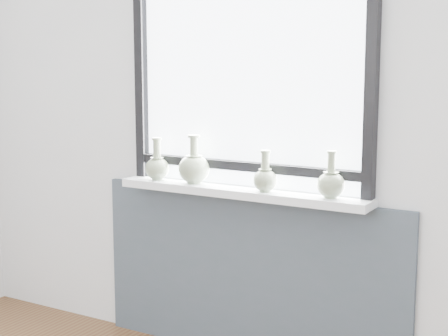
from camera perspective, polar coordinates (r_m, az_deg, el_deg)
The scene contains 8 objects.
back_wall at distance 3.38m, azimuth 2.23°, elevation 5.29°, with size 3.60×0.02×2.60m, color silver.
apron_panel at distance 3.52m, azimuth 1.91°, elevation -9.02°, with size 1.70×0.03×0.86m, color #3E4755.
windowsill at distance 3.35m, azimuth 1.38°, elevation -2.00°, with size 1.32×0.18×0.04m, color white.
window at distance 3.34m, azimuth 1.95°, elevation 7.67°, with size 1.30×0.06×1.05m.
vase_a at distance 3.58m, azimuth -5.58°, elevation 0.14°, with size 0.13×0.13×0.22m.
vase_b at distance 3.46m, azimuth -2.51°, elevation 0.06°, with size 0.16×0.16×0.25m.
vase_c at distance 3.24m, azimuth 3.43°, elevation -0.84°, with size 0.12×0.12×0.20m.
vase_d at distance 3.13m, azimuth 8.87°, elevation -1.24°, with size 0.13×0.13×0.22m.
Camera 1 is at (1.59, -1.17, 1.52)m, focal length 55.00 mm.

